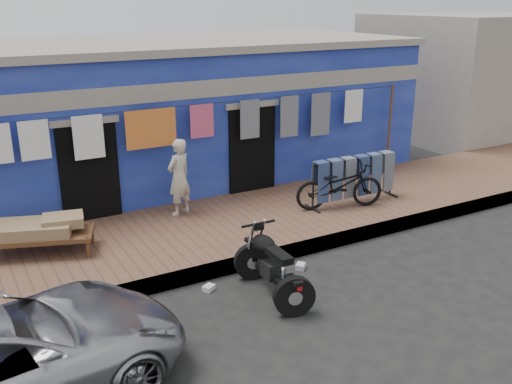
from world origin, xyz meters
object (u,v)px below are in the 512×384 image
object	(u,v)px
charpoy	(41,236)
jeans_rack	(354,179)
seated_person	(179,177)
bicycle	(340,180)
motorcycle	(272,265)

from	to	relation	value
charpoy	jeans_rack	size ratio (longest dim) A/B	0.92
seated_person	jeans_rack	size ratio (longest dim) A/B	0.72
seated_person	bicycle	world-z (taller)	seated_person
seated_person	jeans_rack	bearing A→B (deg)	138.67
jeans_rack	seated_person	bearing A→B (deg)	161.94
motorcycle	charpoy	distance (m)	3.93
seated_person	motorcycle	distance (m)	3.34
bicycle	motorcycle	bearing A→B (deg)	142.85
bicycle	charpoy	bearing A→B (deg)	99.70
motorcycle	jeans_rack	xyz separation A→B (m)	(3.28, 2.20, 0.23)
motorcycle	jeans_rack	distance (m)	3.95
motorcycle	bicycle	bearing A→B (deg)	38.02
seated_person	bicycle	bearing A→B (deg)	133.46
bicycle	charpoy	xyz separation A→B (m)	(-5.62, 0.69, -0.28)
motorcycle	charpoy	bearing A→B (deg)	137.69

